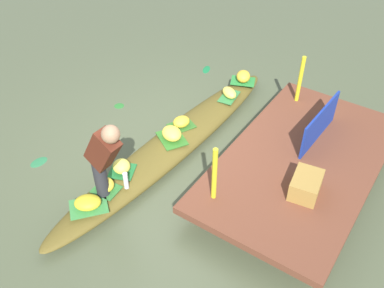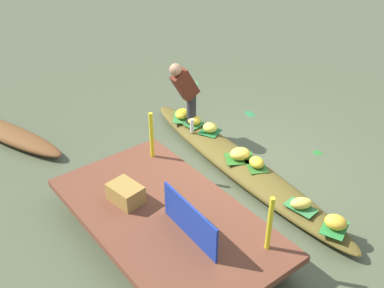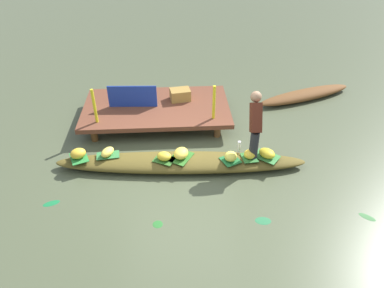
% 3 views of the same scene
% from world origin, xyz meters
% --- Properties ---
extents(canal_water, '(40.00, 40.00, 0.00)m').
position_xyz_m(canal_water, '(0.00, 0.00, 0.00)').
color(canal_water, '#4A523A').
rests_on(canal_water, ground).
extents(dock_platform, '(3.20, 1.80, 0.37)m').
position_xyz_m(dock_platform, '(-0.47, 1.73, 0.31)').
color(dock_platform, brown).
rests_on(dock_platform, ground).
extents(vendor_boat, '(4.68, 0.88, 0.24)m').
position_xyz_m(vendor_boat, '(0.00, 0.00, 0.12)').
color(vendor_boat, brown).
rests_on(vendor_boat, ground).
extents(leaf_mat_0, '(0.44, 0.29, 0.01)m').
position_xyz_m(leaf_mat_0, '(-1.35, 0.14, 0.24)').
color(leaf_mat_0, '#33793D').
rests_on(leaf_mat_0, vendor_boat).
extents(banana_bunch_0, '(0.31, 0.35, 0.15)m').
position_xyz_m(banana_bunch_0, '(-1.35, 0.14, 0.32)').
color(banana_bunch_0, '#F8DB53').
rests_on(banana_bunch_0, vendor_boat).
extents(leaf_mat_1, '(0.54, 0.53, 0.01)m').
position_xyz_m(leaf_mat_1, '(1.59, -0.07, 0.24)').
color(leaf_mat_1, '#38813E').
rests_on(leaf_mat_1, vendor_boat).
extents(banana_bunch_1, '(0.39, 0.40, 0.15)m').
position_xyz_m(banana_bunch_1, '(1.59, -0.07, 0.32)').
color(banana_bunch_1, gold).
rests_on(banana_bunch_1, vendor_boat).
extents(leaf_mat_2, '(0.42, 0.41, 0.01)m').
position_xyz_m(leaf_mat_2, '(0.91, -0.14, 0.24)').
color(leaf_mat_2, '#1F6630').
rests_on(leaf_mat_2, vendor_boat).
extents(banana_bunch_2, '(0.33, 0.33, 0.17)m').
position_xyz_m(banana_bunch_2, '(0.91, -0.14, 0.33)').
color(banana_bunch_2, '#ECDC51').
rests_on(banana_bunch_2, vendor_boat).
extents(leaf_mat_3, '(0.42, 0.48, 0.01)m').
position_xyz_m(leaf_mat_3, '(-1.87, 0.10, 0.24)').
color(leaf_mat_3, '#2A7F36').
rests_on(leaf_mat_3, vendor_boat).
extents(banana_bunch_3, '(0.36, 0.33, 0.19)m').
position_xyz_m(banana_bunch_3, '(-1.87, 0.10, 0.34)').
color(banana_bunch_3, gold).
rests_on(banana_bunch_3, vendor_boat).
extents(leaf_mat_4, '(0.30, 0.34, 0.01)m').
position_xyz_m(leaf_mat_4, '(1.26, -0.09, 0.24)').
color(leaf_mat_4, '#2D6D2F').
rests_on(leaf_mat_4, vendor_boat).
extents(banana_bunch_4, '(0.31, 0.31, 0.16)m').
position_xyz_m(banana_bunch_4, '(1.26, -0.09, 0.32)').
color(banana_bunch_4, yellow).
rests_on(banana_bunch_4, vendor_boat).
extents(leaf_mat_5, '(0.52, 0.55, 0.01)m').
position_xyz_m(leaf_mat_5, '(0.01, 0.00, 0.24)').
color(leaf_mat_5, '#2F6D24').
rests_on(leaf_mat_5, vendor_boat).
extents(banana_bunch_5, '(0.36, 0.39, 0.18)m').
position_xyz_m(banana_bunch_5, '(0.01, 0.00, 0.33)').
color(banana_bunch_5, yellow).
rests_on(banana_bunch_5, vendor_boat).
extents(leaf_mat_6, '(0.45, 0.41, 0.01)m').
position_xyz_m(leaf_mat_6, '(-0.30, -0.05, 0.24)').
color(leaf_mat_6, '#2F6423').
rests_on(leaf_mat_6, vendor_boat).
extents(banana_bunch_6, '(0.31, 0.28, 0.15)m').
position_xyz_m(banana_bunch_6, '(-0.30, -0.05, 0.32)').
color(banana_bunch_6, gold).
rests_on(banana_bunch_6, vendor_boat).
extents(vendor_person, '(0.21, 0.53, 1.19)m').
position_xyz_m(vendor_person, '(1.33, 0.05, 0.92)').
color(vendor_person, '#28282D').
rests_on(vendor_person, vendor_boat).
extents(water_bottle, '(0.06, 0.06, 0.24)m').
position_xyz_m(water_bottle, '(1.10, 0.09, 0.36)').
color(water_bottle, silver).
rests_on(water_bottle, vendor_boat).
extents(market_banner, '(1.05, 0.08, 0.49)m').
position_xyz_m(market_banner, '(-0.97, 1.73, 0.62)').
color(market_banner, navy).
rests_on(market_banner, dock_platform).
extents(railing_post_west, '(0.06, 0.06, 0.74)m').
position_xyz_m(railing_post_west, '(-1.67, 1.13, 0.74)').
color(railing_post_west, yellow).
rests_on(railing_post_west, dock_platform).
extents(railing_post_east, '(0.06, 0.06, 0.74)m').
position_xyz_m(railing_post_east, '(0.73, 1.13, 0.74)').
color(railing_post_east, yellow).
rests_on(railing_post_east, dock_platform).
extents(produce_crate, '(0.48, 0.38, 0.25)m').
position_xyz_m(produce_crate, '(0.07, 1.99, 0.50)').
color(produce_crate, olive).
rests_on(produce_crate, dock_platform).
extents(drifting_plant_0, '(0.27, 0.19, 0.01)m').
position_xyz_m(drifting_plant_0, '(1.25, -1.42, 0.00)').
color(drifting_plant_0, '#286E40').
rests_on(drifting_plant_0, ground).
extents(drifting_plant_2, '(0.30, 0.21, 0.01)m').
position_xyz_m(drifting_plant_2, '(-2.19, -0.82, 0.00)').
color(drifting_plant_2, '#196F3A').
rests_on(drifting_plant_2, ground).
extents(drifting_plant_3, '(0.23, 0.23, 0.01)m').
position_xyz_m(drifting_plant_3, '(-0.41, -1.39, 0.00)').
color(drifting_plant_3, '#286B2A').
rests_on(drifting_plant_3, ground).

